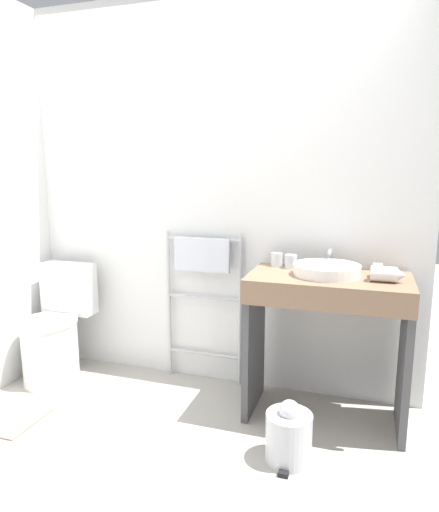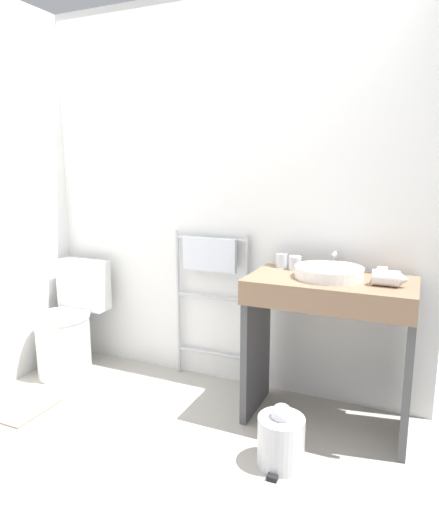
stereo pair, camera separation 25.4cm
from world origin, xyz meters
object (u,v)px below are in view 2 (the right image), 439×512
toilet (69,328)px  sink_basin (329,272)px  trash_bin (281,439)px  cup_near_edge (295,263)px  hair_dryer (388,277)px  towel_radiator (210,273)px  cup_near_wall (282,260)px

toilet → sink_basin: size_ratio=2.15×
sink_basin → trash_bin: bearing=-103.0°
toilet → cup_near_edge: 1.72m
toilet → hair_dryer: (2.14, 0.02, 0.59)m
toilet → towel_radiator: 1.13m
toilet → sink_basin: 1.92m
hair_dryer → trash_bin: 0.98m
sink_basin → cup_near_wall: size_ratio=4.46×
sink_basin → cup_near_edge: (-0.22, 0.12, 0.01)m
toilet → cup_near_wall: cup_near_wall is taller
hair_dryer → cup_near_wall: bearing=161.8°
towel_radiator → hair_dryer: 1.18m
cup_near_edge → hair_dryer: bearing=-17.4°
cup_near_edge → sink_basin: bearing=-28.9°
cup_near_wall → cup_near_edge: cup_near_wall is taller
cup_near_edge → trash_bin: size_ratio=0.25×
toilet → hair_dryer: hair_dryer is taller
sink_basin → hair_dryer: hair_dryer is taller
towel_radiator → cup_near_edge: size_ratio=12.68×
towel_radiator → hair_dryer: towel_radiator is taller
trash_bin → sink_basin: bearing=77.0°
trash_bin → toilet: bearing=166.1°
toilet → sink_basin: sink_basin is taller
cup_near_edge → hair_dryer: hair_dryer is taller
toilet → cup_near_edge: (1.60, 0.18, 0.58)m
cup_near_wall → towel_radiator: bearing=172.8°
cup_near_wall → toilet: bearing=-171.7°
cup_near_wall → trash_bin: (0.20, -0.64, -0.77)m
toilet → cup_near_wall: (1.51, 0.22, 0.59)m
cup_near_wall → hair_dryer: size_ratio=0.45×
cup_near_edge → toilet: bearing=-173.5°
hair_dryer → trash_bin: hair_dryer is taller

